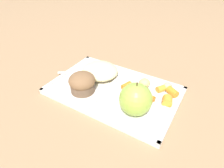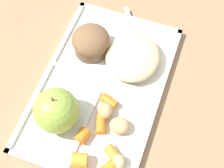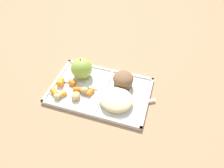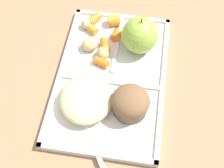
{
  "view_description": "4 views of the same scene",
  "coord_description": "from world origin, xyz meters",
  "px_view_note": "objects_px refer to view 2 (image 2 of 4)",
  "views": [
    {
      "loc": [
        -0.23,
        0.4,
        0.37
      ],
      "look_at": [
        0.0,
        0.0,
        0.03
      ],
      "focal_mm": 30.65,
      "sensor_mm": 36.0,
      "label": 1
    },
    {
      "loc": [
        -0.31,
        -0.13,
        0.64
      ],
      "look_at": [
        -0.01,
        -0.03,
        0.05
      ],
      "focal_mm": 56.51,
      "sensor_mm": 36.0,
      "label": 2
    },
    {
      "loc": [
        0.19,
        -0.47,
        0.6
      ],
      "look_at": [
        0.04,
        0.02,
        0.03
      ],
      "focal_mm": 31.85,
      "sensor_mm": 36.0,
      "label": 3
    },
    {
      "loc": [
        0.38,
        0.06,
        0.6
      ],
      "look_at": [
        0.05,
        0.01,
        0.05
      ],
      "focal_mm": 49.62,
      "sensor_mm": 36.0,
      "label": 4
    }
  ],
  "objects_px": {
    "bran_muffin": "(91,42)",
    "lunch_tray": "(101,88)",
    "green_apple": "(56,111)",
    "plastic_fork": "(135,37)"
  },
  "relations": [
    {
      "from": "lunch_tray",
      "to": "plastic_fork",
      "type": "xyz_separation_m",
      "value": [
        0.14,
        -0.03,
        0.01
      ]
    },
    {
      "from": "lunch_tray",
      "to": "bran_muffin",
      "type": "distance_m",
      "value": 0.1
    },
    {
      "from": "green_apple",
      "to": "bran_muffin",
      "type": "height_order",
      "value": "green_apple"
    },
    {
      "from": "lunch_tray",
      "to": "green_apple",
      "type": "height_order",
      "value": "green_apple"
    },
    {
      "from": "bran_muffin",
      "to": "lunch_tray",
      "type": "bearing_deg",
      "value": -146.61
    },
    {
      "from": "green_apple",
      "to": "plastic_fork",
      "type": "bearing_deg",
      "value": -18.21
    },
    {
      "from": "bran_muffin",
      "to": "plastic_fork",
      "type": "height_order",
      "value": "bran_muffin"
    },
    {
      "from": "bran_muffin",
      "to": "plastic_fork",
      "type": "distance_m",
      "value": 0.1
    },
    {
      "from": "green_apple",
      "to": "plastic_fork",
      "type": "distance_m",
      "value": 0.25
    },
    {
      "from": "lunch_tray",
      "to": "green_apple",
      "type": "relative_size",
      "value": 4.03
    }
  ]
}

